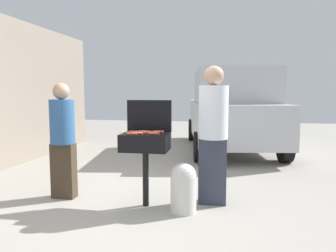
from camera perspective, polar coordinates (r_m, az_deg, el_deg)
The scene contains 22 objects.
ground_plane at distance 4.49m, azimuth -5.00°, elevation -13.35°, with size 24.00×24.00×0.00m, color #9E998E.
bbq_grill at distance 4.23m, azimuth -3.93°, elevation -3.25°, with size 0.60×0.44×0.95m.
grill_lid_open at distance 4.40m, azimuth -3.27°, elevation 1.78°, with size 0.60×0.05×0.42m, color black.
hot_dog_0 at distance 4.23m, azimuth -4.67°, elevation -1.08°, with size 0.03×0.03×0.13m, color #C6593D.
hot_dog_1 at distance 4.35m, azimuth -4.10°, elevation -0.89°, with size 0.03×0.03×0.13m, color #AD4228.
hot_dog_2 at distance 4.31m, azimuth -5.88°, elevation -0.98°, with size 0.03×0.03×0.13m, color #B74C33.
hot_dog_3 at distance 4.30m, azimuth -1.63°, elevation -0.96°, with size 0.03×0.03×0.13m, color #B74C33.
hot_dog_4 at distance 4.21m, azimuth -6.46°, elevation -1.14°, with size 0.03×0.03×0.13m, color #B74C33.
hot_dog_5 at distance 4.15m, azimuth -2.81°, elevation -1.21°, with size 0.03×0.03×0.13m, color #AD4228.
hot_dog_6 at distance 4.24m, azimuth -3.62°, elevation -1.06°, with size 0.03×0.03×0.13m, color #AD4228.
hot_dog_7 at distance 4.06m, azimuth -2.54°, elevation -1.37°, with size 0.03×0.03×0.13m, color #AD4228.
hot_dog_8 at distance 4.09m, azimuth -6.34°, elevation -1.35°, with size 0.03×0.03×0.13m, color #C6593D.
hot_dog_9 at distance 4.14m, azimuth -5.28°, elevation -1.25°, with size 0.03×0.03×0.13m, color #B74C33.
hot_dog_10 at distance 4.30m, azimuth -4.26°, elevation -0.97°, with size 0.03×0.03×0.13m, color #AD4228.
hot_dog_12 at distance 4.25m, azimuth -2.36°, elevation -1.04°, with size 0.03×0.03×0.13m, color #B74C33.
hot_dog_13 at distance 4.09m, azimuth -2.37°, elevation -1.32°, with size 0.03×0.03×0.13m, color #C6593D.
hot_dog_14 at distance 4.11m, azimuth -5.31°, elevation -1.31°, with size 0.03×0.03×0.13m, color #B74C33.
hot_dog_15 at distance 4.17m, azimuth -4.83°, elevation -1.19°, with size 0.03×0.03×0.13m, color #AD4228.
propane_tank at distance 4.12m, azimuth 2.70°, elevation -10.46°, with size 0.32×0.32×0.62m.
person_left at distance 4.77m, azimuth -17.79°, elevation -1.72°, with size 0.34×0.34×1.60m.
person_right at distance 4.34m, azimuth 7.84°, elevation -0.68°, with size 0.38×0.38×1.82m.
parked_minivan at distance 8.48m, azimuth 10.91°, elevation 2.81°, with size 2.56×4.63×2.02m.
Camera 1 is at (1.12, -4.09, 1.49)m, focal length 35.17 mm.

